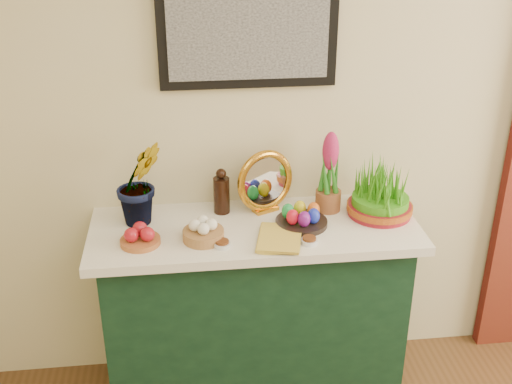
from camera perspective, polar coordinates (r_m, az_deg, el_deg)
The scene contains 13 objects.
sideboard at distance 2.99m, azimuth -0.11°, elevation -10.78°, with size 1.30×0.45×0.85m, color #13351F.
tablecloth at distance 2.75m, azimuth -0.12°, elevation -3.31°, with size 1.40×0.55×0.04m, color silver.
hyacinth_green at distance 2.70m, azimuth -10.38°, elevation 1.97°, with size 0.24×0.21×0.49m, color #2A7F20.
apple_bowl at distance 2.63m, azimuth -10.28°, elevation -3.90°, with size 0.21×0.21×0.08m.
garlic_basket at distance 2.62m, azimuth -4.71°, elevation -3.52°, with size 0.20×0.20×0.09m.
vinegar_cruet at distance 2.81m, azimuth -3.08°, elevation -0.11°, with size 0.07×0.07×0.21m.
mirror at distance 2.81m, azimuth 0.83°, elevation 0.90°, with size 0.28×0.17×0.28m.
book at distance 2.62m, azimuth 0.18°, elevation -4.00°, with size 0.16×0.23×0.03m, color gold.
spice_dish_left at distance 2.58m, azimuth -3.03°, elevation -4.62°, with size 0.07×0.07×0.03m.
spice_dish_right at distance 2.61m, azimuth 4.75°, elevation -4.32°, with size 0.07×0.07×0.03m.
egg_plate at distance 2.73m, azimuth 4.08°, elevation -2.30°, with size 0.29×0.29×0.09m.
hyacinth_pink at distance 2.82m, azimuth 6.54°, elevation 1.45°, with size 0.11×0.11×0.37m.
wheatgrass_sabzeh at distance 2.84m, azimuth 11.03°, elevation -0.11°, with size 0.29×0.29×0.23m.
Camera 1 is at (-0.68, -0.39, 2.20)m, focal length 45.00 mm.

